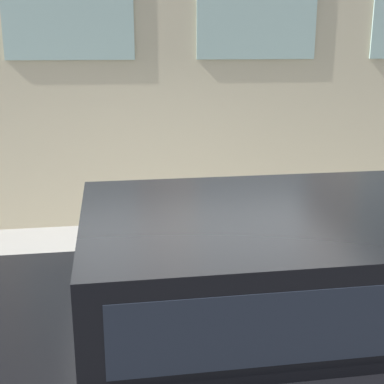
% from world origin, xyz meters
% --- Properties ---
extents(ground_plane, '(80.00, 80.00, 0.00)m').
position_xyz_m(ground_plane, '(0.00, 0.00, 0.00)').
color(ground_plane, '#38383A').
extents(sidewalk, '(3.00, 60.00, 0.13)m').
position_xyz_m(sidewalk, '(1.50, 0.00, 0.07)').
color(sidewalk, gray).
rests_on(sidewalk, ground_plane).
extents(fire_hydrant, '(0.37, 0.47, 0.85)m').
position_xyz_m(fire_hydrant, '(0.52, -0.19, 0.57)').
color(fire_hydrant, '#2D7260').
rests_on(fire_hydrant, sidewalk).
extents(person, '(0.28, 0.18, 1.14)m').
position_xyz_m(person, '(0.65, 0.23, 0.82)').
color(person, '#998466').
rests_on(person, sidewalk).
extents(parked_truck_black_near, '(2.00, 5.23, 1.67)m').
position_xyz_m(parked_truck_black_near, '(-1.42, -0.55, 0.98)').
color(parked_truck_black_near, black).
rests_on(parked_truck_black_near, ground_plane).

